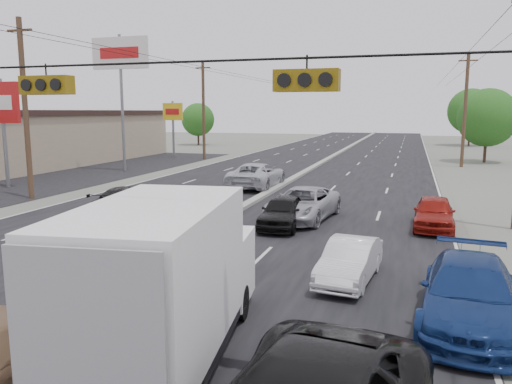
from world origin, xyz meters
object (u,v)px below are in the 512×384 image
(pole_sign_billboard, at_px, (120,62))
(oncoming_far, at_px, (257,175))
(utility_pole_right_c, at_px, (465,109))
(utility_pole_left_c, at_px, (203,110))
(queue_car_c, at_px, (303,204))
(pole_sign_far, at_px, (173,116))
(tree_left_far, at_px, (198,120))
(tree_right_mid, at_px, (487,118))
(red_sedan, at_px, (174,253))
(oncoming_near, at_px, (129,201))
(queue_car_a, at_px, (283,212))
(queue_car_b, at_px, (350,261))
(tree_right_far, at_px, (471,111))
(box_truck, at_px, (167,281))
(pole_sign_mid, at_px, (2,109))
(utility_pole_left_b, at_px, (25,108))
(queue_car_d, at_px, (469,294))
(queue_car_e, at_px, (434,213))

(pole_sign_billboard, distance_m, oncoming_far, 16.24)
(oncoming_far, bearing_deg, utility_pole_right_c, -128.71)
(utility_pole_left_c, bearing_deg, utility_pole_right_c, 0.00)
(queue_car_c, bearing_deg, pole_sign_far, 133.66)
(tree_left_far, distance_m, tree_right_mid, 39.93)
(red_sedan, bearing_deg, pole_sign_billboard, 128.30)
(oncoming_near, bearing_deg, red_sedan, 124.29)
(queue_car_c, xyz_separation_m, oncoming_near, (-8.30, -1.33, -0.04))
(pole_sign_far, height_order, queue_car_a, pole_sign_far)
(red_sedan, bearing_deg, queue_car_a, 80.78)
(queue_car_b, bearing_deg, pole_sign_billboard, 140.36)
(tree_right_far, height_order, box_truck, tree_right_far)
(pole_sign_mid, relative_size, tree_right_far, 0.86)
(utility_pole_right_c, distance_m, tree_right_far, 30.20)
(pole_sign_billboard, bearing_deg, utility_pole_left_b, -81.25)
(queue_car_c, bearing_deg, queue_car_d, -52.17)
(utility_pole_left_c, relative_size, red_sedan, 2.33)
(utility_pole_right_c, xyz_separation_m, oncoming_near, (-17.30, -27.21, -4.42))
(pole_sign_billboard, height_order, tree_right_mid, pole_sign_billboard)
(oncoming_far, bearing_deg, oncoming_near, 71.40)
(utility_pole_left_c, height_order, red_sedan, utility_pole_left_c)
(queue_car_a, bearing_deg, pole_sign_far, 122.78)
(pole_sign_mid, height_order, queue_car_e, pole_sign_mid)
(utility_pole_right_c, xyz_separation_m, tree_left_far, (-34.50, 20.00, -1.39))
(utility_pole_left_c, relative_size, queue_car_b, 2.70)
(queue_car_c, relative_size, oncoming_far, 0.90)
(queue_car_b, bearing_deg, utility_pole_left_c, 125.73)
(queue_car_a, relative_size, queue_car_b, 1.09)
(utility_pole_left_c, bearing_deg, queue_car_c, -58.27)
(box_truck, xyz_separation_m, queue_car_d, (5.86, 3.70, -0.96))
(queue_car_d, bearing_deg, tree_right_far, 90.18)
(tree_right_far, relative_size, oncoming_far, 1.39)
(queue_car_c, bearing_deg, red_sedan, -96.61)
(utility_pole_right_c, height_order, queue_car_d, utility_pole_right_c)
(pole_sign_billboard, relative_size, queue_car_c, 2.09)
(tree_right_far, height_order, queue_car_c, tree_right_far)
(pole_sign_far, xyz_separation_m, queue_car_b, (22.58, -33.73, -3.80))
(utility_pole_left_c, bearing_deg, utility_pole_left_b, -90.00)
(pole_sign_far, bearing_deg, queue_car_d, -54.55)
(utility_pole_left_b, distance_m, tree_right_far, 61.95)
(queue_car_a, relative_size, queue_car_c, 0.76)
(red_sedan, bearing_deg, utility_pole_right_c, 75.69)
(red_sedan, xyz_separation_m, oncoming_near, (-6.20, 7.57, -0.02))
(pole_sign_far, xyz_separation_m, oncoming_near, (11.20, -27.21, -3.72))
(tree_left_far, bearing_deg, queue_car_d, -60.55)
(queue_car_b, distance_m, queue_car_c, 8.44)
(utility_pole_right_c, bearing_deg, tree_right_far, 83.35)
(queue_car_a, relative_size, oncoming_near, 0.85)
(queue_car_e, bearing_deg, queue_car_d, -85.76)
(utility_pole_left_b, relative_size, pole_sign_billboard, 0.91)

